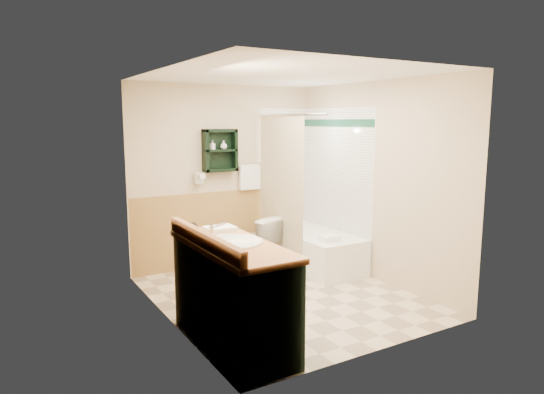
{
  "coord_description": "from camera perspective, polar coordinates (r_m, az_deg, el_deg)",
  "views": [
    {
      "loc": [
        -2.73,
        -4.36,
        1.93
      ],
      "look_at": [
        -0.03,
        0.2,
        1.09
      ],
      "focal_mm": 32.0,
      "sensor_mm": 36.0,
      "label": 1
    }
  ],
  "objects": [
    {
      "name": "toilet",
      "position": [
        6.45,
        -2.06,
        -5.31
      ],
      "size": [
        0.58,
        0.78,
        0.68
      ],
      "primitive_type": "imported",
      "rotation": [
        0.0,
        0.0,
        3.44
      ],
      "color": "white",
      "rests_on": "ground"
    },
    {
      "name": "shower_curtain",
      "position": [
        6.26,
        1.02,
        1.8
      ],
      "size": [
        1.05,
        1.05,
        1.7
      ],
      "primitive_type": null,
      "color": "beige",
      "rests_on": "curtain_rod"
    },
    {
      "name": "ceiling",
      "position": [
        5.17,
        1.45,
        14.4
      ],
      "size": [
        2.6,
        3.0,
        0.04
      ],
      "primitive_type": "cube",
      "color": "white",
      "rests_on": "back_wall"
    },
    {
      "name": "hair_dryer",
      "position": [
        6.29,
        -8.66,
        2.19
      ],
      "size": [
        0.1,
        0.24,
        0.18
      ],
      "primitive_type": null,
      "color": "silver",
      "rests_on": "back_wall"
    },
    {
      "name": "left_wall",
      "position": [
        4.64,
        -12.55,
        -0.3
      ],
      "size": [
        0.04,
        3.0,
        2.4
      ],
      "primitive_type": "cube",
      "color": "beige",
      "rests_on": "ground"
    },
    {
      "name": "back_wall",
      "position": [
        6.53,
        -5.7,
        2.49
      ],
      "size": [
        2.6,
        0.04,
        2.4
      ],
      "primitive_type": "cube",
      "color": "beige",
      "rests_on": "ground"
    },
    {
      "name": "vanity_book",
      "position": [
        4.75,
        -10.75,
        -2.28
      ],
      "size": [
        0.16,
        0.05,
        0.21
      ],
      "primitive_type": "imported",
      "rotation": [
        0.0,
        0.0,
        -0.22
      ],
      "color": "black",
      "rests_on": "vanity"
    },
    {
      "name": "floor",
      "position": [
        5.5,
        1.35,
        -11.59
      ],
      "size": [
        3.0,
        3.0,
        0.0
      ],
      "primitive_type": "plane",
      "color": "beige",
      "rests_on": "ground"
    },
    {
      "name": "soap_bottle_a",
      "position": [
        6.3,
        -7.02,
        5.81
      ],
      "size": [
        0.08,
        0.12,
        0.05
      ],
      "primitive_type": "imported",
      "rotation": [
        0.0,
        0.0,
        0.28
      ],
      "color": "white",
      "rests_on": "wall_shelf"
    },
    {
      "name": "tile_right",
      "position": [
        6.56,
        7.42,
        1.17
      ],
      "size": [
        1.5,
        1.5,
        2.1
      ],
      "primitive_type": null,
      "color": "white",
      "rests_on": "right_wall"
    },
    {
      "name": "right_wall",
      "position": [
        6.0,
        12.16,
        1.77
      ],
      "size": [
        0.04,
        3.0,
        2.4
      ],
      "primitive_type": "cube",
      "color": "beige",
      "rests_on": "ground"
    },
    {
      "name": "counter_towel",
      "position": [
        4.56,
        -6.14,
        -3.73
      ],
      "size": [
        0.27,
        0.21,
        0.04
      ],
      "primitive_type": "cube",
      "color": "white",
      "rests_on": "vanity"
    },
    {
      "name": "soap_bottle_b",
      "position": [
        6.36,
        -5.71,
        6.01
      ],
      "size": [
        0.12,
        0.13,
        0.09
      ],
      "primitive_type": "imported",
      "rotation": [
        0.0,
        0.0,
        0.39
      ],
      "color": "white",
      "rests_on": "wall_shelf"
    },
    {
      "name": "wainscot_back",
      "position": [
        6.61,
        -5.47,
        -3.57
      ],
      "size": [
        2.58,
        2.58,
        1.0
      ],
      "primitive_type": null,
      "color": "tan",
      "rests_on": "back_wall"
    },
    {
      "name": "tile_accent",
      "position": [
        6.49,
        7.5,
        8.62
      ],
      "size": [
        1.5,
        1.5,
        0.1
      ],
      "primitive_type": null,
      "color": "#134531",
      "rests_on": "right_wall"
    },
    {
      "name": "curtain_rod",
      "position": [
        6.07,
        1.93,
        9.62
      ],
      "size": [
        0.03,
        1.6,
        0.03
      ],
      "primitive_type": "cylinder",
      "rotation": [
        1.57,
        0.0,
        0.0
      ],
      "color": "silver",
      "rests_on": "back_wall"
    },
    {
      "name": "vanity",
      "position": [
        4.25,
        -4.63,
        -11.35
      ],
      "size": [
        0.59,
        1.44,
        0.91
      ],
      "primitive_type": "cube",
      "color": "black",
      "rests_on": "ground"
    },
    {
      "name": "tub_towel",
      "position": [
        6.0,
        6.77,
        -4.85
      ],
      "size": [
        0.22,
        0.18,
        0.07
      ],
      "primitive_type": "cube",
      "color": "white",
      "rests_on": "bathtub"
    },
    {
      "name": "wainscot_left",
      "position": [
        4.81,
        -11.87,
        -8.51
      ],
      "size": [
        2.98,
        2.98,
        1.0
      ],
      "primitive_type": null,
      "color": "tan",
      "rests_on": "left_wall"
    },
    {
      "name": "bathtub",
      "position": [
        6.52,
        4.75,
        -6.15
      ],
      "size": [
        0.7,
        1.5,
        0.47
      ],
      "primitive_type": "cube",
      "color": "white",
      "rests_on": "ground"
    },
    {
      "name": "towel_bar",
      "position": [
        6.6,
        -2.7,
        3.91
      ],
      "size": [
        0.4,
        0.06,
        0.4
      ],
      "primitive_type": null,
      "color": "white",
      "rests_on": "back_wall"
    },
    {
      "name": "wall_shelf",
      "position": [
        6.35,
        -6.13,
        5.48
      ],
      "size": [
        0.45,
        0.15,
        0.55
      ],
      "primitive_type": "cube",
      "color": "black",
      "rests_on": "back_wall"
    },
    {
      "name": "mirror_glass",
      "position": [
        4.11,
        -9.57,
        2.83
      ],
      "size": [
        1.2,
        1.2,
        0.9
      ],
      "primitive_type": null,
      "color": "white",
      "rests_on": "left_wall"
    },
    {
      "name": "mirror_frame",
      "position": [
        4.11,
        -9.63,
        2.83
      ],
      "size": [
        1.3,
        1.3,
        1.0
      ],
      "primitive_type": null,
      "color": "olive",
      "rests_on": "left_wall"
    },
    {
      "name": "tile_back",
      "position": [
        7.0,
        2.11,
        1.73
      ],
      "size": [
        0.95,
        0.95,
        2.1
      ],
      "primitive_type": null,
      "color": "white",
      "rests_on": "back_wall"
    }
  ]
}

